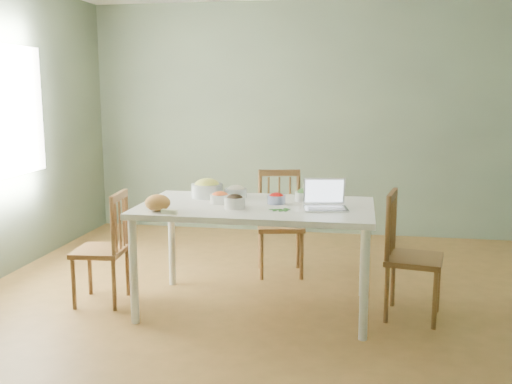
% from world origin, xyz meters
% --- Properties ---
extents(floor, '(5.00, 5.00, 0.00)m').
position_xyz_m(floor, '(0.00, 0.00, 0.00)').
color(floor, brown).
rests_on(floor, ground).
extents(wall_back, '(5.00, 0.00, 2.70)m').
position_xyz_m(wall_back, '(0.00, 2.50, 1.35)').
color(wall_back, gray).
rests_on(wall_back, ground).
extents(wall_front, '(5.00, 0.00, 2.70)m').
position_xyz_m(wall_front, '(0.00, -2.50, 1.35)').
color(wall_front, gray).
rests_on(wall_front, ground).
extents(dining_table, '(1.77, 1.00, 0.83)m').
position_xyz_m(dining_table, '(-0.08, -0.07, 0.41)').
color(dining_table, white).
rests_on(dining_table, floor).
extents(chair_far, '(0.50, 0.48, 0.96)m').
position_xyz_m(chair_far, '(-0.01, 0.84, 0.48)').
color(chair_far, brown).
rests_on(chair_far, floor).
extents(chair_left, '(0.41, 0.43, 0.90)m').
position_xyz_m(chair_left, '(-1.33, -0.15, 0.45)').
color(chair_left, brown).
rests_on(chair_left, floor).
extents(chair_right, '(0.47, 0.48, 0.95)m').
position_xyz_m(chair_right, '(1.11, -0.02, 0.47)').
color(chair_right, brown).
rests_on(chair_right, floor).
extents(bread_boule, '(0.19, 0.19, 0.12)m').
position_xyz_m(bread_boule, '(-0.74, -0.41, 0.89)').
color(bread_boule, '#B37E37').
rests_on(bread_boule, dining_table).
extents(butter_stick, '(0.12, 0.05, 0.03)m').
position_xyz_m(butter_stick, '(-0.62, -0.49, 0.85)').
color(butter_stick, '#FEF9C4').
rests_on(butter_stick, dining_table).
extents(bowl_squash, '(0.30, 0.30, 0.15)m').
position_xyz_m(bowl_squash, '(-0.53, 0.18, 0.90)').
color(bowl_squash, yellow).
rests_on(bowl_squash, dining_table).
extents(bowl_carrot, '(0.17, 0.17, 0.09)m').
position_xyz_m(bowl_carrot, '(-0.37, -0.04, 0.87)').
color(bowl_carrot, orange).
rests_on(bowl_carrot, dining_table).
extents(bowl_onion, '(0.19, 0.19, 0.10)m').
position_xyz_m(bowl_onion, '(-0.30, 0.21, 0.88)').
color(bowl_onion, white).
rests_on(bowl_onion, dining_table).
extents(bowl_mushroom, '(0.19, 0.19, 0.10)m').
position_xyz_m(bowl_mushroom, '(-0.21, -0.21, 0.88)').
color(bowl_mushroom, black).
rests_on(bowl_mushroom, dining_table).
extents(bowl_redpep, '(0.18, 0.18, 0.08)m').
position_xyz_m(bowl_redpep, '(0.07, 0.01, 0.87)').
color(bowl_redpep, red).
rests_on(bowl_redpep, dining_table).
extents(bowl_broccoli, '(0.17, 0.17, 0.10)m').
position_xyz_m(bowl_broccoli, '(0.27, 0.16, 0.88)').
color(bowl_broccoli, '#144016').
rests_on(bowl_broccoli, dining_table).
extents(flatbread, '(0.23, 0.23, 0.02)m').
position_xyz_m(flatbread, '(0.28, 0.33, 0.84)').
color(flatbread, tan).
rests_on(flatbread, dining_table).
extents(basil_bunch, '(0.17, 0.17, 0.02)m').
position_xyz_m(basil_bunch, '(0.12, -0.22, 0.84)').
color(basil_bunch, '#1D5316').
rests_on(basil_bunch, dining_table).
extents(laptop, '(0.35, 0.31, 0.22)m').
position_xyz_m(laptop, '(0.45, -0.15, 0.94)').
color(laptop, silver).
rests_on(laptop, dining_table).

